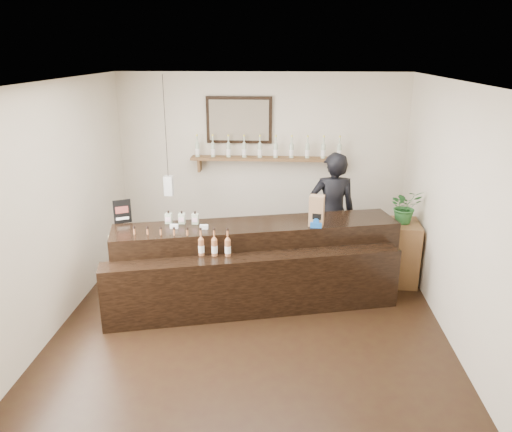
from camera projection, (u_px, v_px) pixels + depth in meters
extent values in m
plane|color=black|center=(251.00, 322.00, 6.00)|extent=(5.00, 5.00, 0.00)
plane|color=beige|center=(262.00, 163.00, 7.92)|extent=(4.50, 0.00, 4.50)
plane|color=beige|center=(224.00, 333.00, 3.19)|extent=(4.50, 0.00, 4.50)
plane|color=beige|center=(54.00, 208.00, 5.68)|extent=(0.00, 5.00, 5.00)
plane|color=beige|center=(457.00, 216.00, 5.43)|extent=(0.00, 5.00, 5.00)
plane|color=white|center=(250.00, 82.00, 5.11)|extent=(5.00, 5.00, 0.00)
cube|color=brown|center=(268.00, 159.00, 7.76)|extent=(2.40, 0.25, 0.04)
cube|color=brown|center=(200.00, 165.00, 7.89)|extent=(0.04, 0.20, 0.20)
cube|color=brown|center=(337.00, 167.00, 7.77)|extent=(0.04, 0.20, 0.20)
cube|color=black|center=(239.00, 120.00, 7.70)|extent=(1.02, 0.04, 0.72)
cube|color=#3E3728|center=(239.00, 120.00, 7.67)|extent=(0.92, 0.01, 0.62)
cube|color=white|center=(169.00, 186.00, 7.19)|extent=(0.12, 0.12, 0.28)
cylinder|color=black|center=(165.00, 127.00, 6.92)|extent=(0.01, 0.01, 1.41)
cylinder|color=#B0C1A1|center=(197.00, 150.00, 7.78)|extent=(0.07, 0.07, 0.20)
cone|color=#B0C1A1|center=(197.00, 142.00, 7.74)|extent=(0.07, 0.07, 0.05)
cylinder|color=#B0C1A1|center=(197.00, 138.00, 7.72)|extent=(0.02, 0.02, 0.07)
cylinder|color=yellow|center=(197.00, 135.00, 7.71)|extent=(0.03, 0.03, 0.02)
cylinder|color=white|center=(197.00, 151.00, 7.79)|extent=(0.07, 0.07, 0.09)
cylinder|color=#B0C1A1|center=(213.00, 150.00, 7.77)|extent=(0.07, 0.07, 0.20)
cone|color=#B0C1A1|center=(213.00, 142.00, 7.73)|extent=(0.07, 0.07, 0.05)
cylinder|color=#B0C1A1|center=(213.00, 138.00, 7.71)|extent=(0.02, 0.02, 0.07)
cylinder|color=yellow|center=(213.00, 135.00, 7.69)|extent=(0.03, 0.03, 0.02)
cylinder|color=white|center=(213.00, 152.00, 7.78)|extent=(0.07, 0.07, 0.09)
cylinder|color=#B0C1A1|center=(229.00, 150.00, 7.76)|extent=(0.07, 0.07, 0.20)
cone|color=#B0C1A1|center=(228.00, 142.00, 7.71)|extent=(0.07, 0.07, 0.05)
cylinder|color=#B0C1A1|center=(228.00, 138.00, 7.70)|extent=(0.02, 0.02, 0.07)
cylinder|color=yellow|center=(228.00, 135.00, 7.68)|extent=(0.03, 0.03, 0.02)
cylinder|color=white|center=(229.00, 152.00, 7.76)|extent=(0.07, 0.07, 0.09)
cylinder|color=#B0C1A1|center=(244.00, 151.00, 7.74)|extent=(0.07, 0.07, 0.20)
cone|color=#B0C1A1|center=(244.00, 143.00, 7.70)|extent=(0.07, 0.07, 0.05)
cylinder|color=#B0C1A1|center=(244.00, 139.00, 7.68)|extent=(0.02, 0.02, 0.07)
cylinder|color=yellow|center=(244.00, 136.00, 7.67)|extent=(0.03, 0.03, 0.02)
cylinder|color=white|center=(244.00, 152.00, 7.75)|extent=(0.07, 0.07, 0.09)
cylinder|color=#B0C1A1|center=(260.00, 151.00, 7.73)|extent=(0.07, 0.07, 0.20)
cone|color=#B0C1A1|center=(260.00, 143.00, 7.69)|extent=(0.07, 0.07, 0.05)
cylinder|color=#B0C1A1|center=(260.00, 139.00, 7.67)|extent=(0.02, 0.02, 0.07)
cylinder|color=yellow|center=(260.00, 136.00, 7.65)|extent=(0.03, 0.03, 0.02)
cylinder|color=white|center=(260.00, 152.00, 7.73)|extent=(0.07, 0.07, 0.09)
cylinder|color=#B0C1A1|center=(276.00, 151.00, 7.71)|extent=(0.07, 0.07, 0.20)
cone|color=#B0C1A1|center=(276.00, 143.00, 7.67)|extent=(0.07, 0.07, 0.05)
cylinder|color=#B0C1A1|center=(276.00, 139.00, 7.65)|extent=(0.02, 0.02, 0.07)
cylinder|color=yellow|center=(276.00, 136.00, 7.64)|extent=(0.03, 0.03, 0.02)
cylinder|color=white|center=(276.00, 152.00, 7.72)|extent=(0.07, 0.07, 0.09)
cylinder|color=#B0C1A1|center=(291.00, 151.00, 7.70)|extent=(0.07, 0.07, 0.20)
cone|color=#B0C1A1|center=(292.00, 143.00, 7.66)|extent=(0.07, 0.07, 0.05)
cylinder|color=#B0C1A1|center=(292.00, 139.00, 7.64)|extent=(0.02, 0.02, 0.07)
cylinder|color=yellow|center=(292.00, 136.00, 7.63)|extent=(0.03, 0.03, 0.02)
cylinder|color=white|center=(291.00, 152.00, 7.71)|extent=(0.07, 0.07, 0.09)
cylinder|color=#B0C1A1|center=(307.00, 151.00, 7.69)|extent=(0.07, 0.07, 0.20)
cone|color=#B0C1A1|center=(308.00, 143.00, 7.65)|extent=(0.07, 0.07, 0.05)
cylinder|color=#B0C1A1|center=(308.00, 139.00, 7.63)|extent=(0.02, 0.02, 0.07)
cylinder|color=yellow|center=(308.00, 136.00, 7.61)|extent=(0.03, 0.03, 0.02)
cylinder|color=white|center=(307.00, 153.00, 7.69)|extent=(0.07, 0.07, 0.09)
cylinder|color=#B0C1A1|center=(323.00, 152.00, 7.67)|extent=(0.07, 0.07, 0.20)
cone|color=#B0C1A1|center=(324.00, 143.00, 7.63)|extent=(0.07, 0.07, 0.05)
cylinder|color=#B0C1A1|center=(324.00, 139.00, 7.61)|extent=(0.02, 0.02, 0.07)
cylinder|color=yellow|center=(324.00, 136.00, 7.60)|extent=(0.03, 0.03, 0.02)
cylinder|color=white|center=(323.00, 153.00, 7.68)|extent=(0.07, 0.07, 0.09)
cylinder|color=#B0C1A1|center=(339.00, 152.00, 7.66)|extent=(0.07, 0.07, 0.20)
cone|color=#B0C1A1|center=(340.00, 144.00, 7.62)|extent=(0.07, 0.07, 0.05)
cylinder|color=#B0C1A1|center=(340.00, 140.00, 7.60)|extent=(0.02, 0.02, 0.07)
cylinder|color=yellow|center=(340.00, 137.00, 7.59)|extent=(0.03, 0.03, 0.02)
cylinder|color=white|center=(339.00, 153.00, 7.67)|extent=(0.07, 0.07, 0.09)
cube|color=black|center=(257.00, 260.00, 6.50)|extent=(3.67, 1.48, 1.01)
cube|color=black|center=(255.00, 285.00, 6.09)|extent=(3.60, 1.17, 0.77)
cube|color=white|center=(174.00, 226.00, 6.17)|extent=(0.10, 0.04, 0.05)
cube|color=white|center=(204.00, 227.00, 6.14)|extent=(0.10, 0.04, 0.05)
cube|color=#CCBA7D|center=(116.00, 249.00, 6.04)|extent=(0.12, 0.12, 0.12)
cube|color=#CCBA7D|center=(115.00, 239.00, 6.00)|extent=(0.12, 0.12, 0.12)
cube|color=#B0C1A1|center=(169.00, 218.00, 6.33)|extent=(0.08, 0.08, 0.13)
cube|color=#F8C1D1|center=(168.00, 219.00, 6.28)|extent=(0.07, 0.00, 0.06)
cylinder|color=black|center=(168.00, 212.00, 6.30)|extent=(0.02, 0.02, 0.03)
cube|color=#B0C1A1|center=(182.00, 219.00, 6.32)|extent=(0.08, 0.08, 0.13)
cube|color=#F8C1D1|center=(181.00, 220.00, 6.27)|extent=(0.07, 0.00, 0.06)
cylinder|color=black|center=(182.00, 212.00, 6.29)|extent=(0.02, 0.02, 0.03)
cube|color=#B0C1A1|center=(195.00, 219.00, 6.31)|extent=(0.08, 0.08, 0.13)
cube|color=#F8C1D1|center=(195.00, 220.00, 6.27)|extent=(0.07, 0.00, 0.06)
cylinder|color=black|center=(195.00, 212.00, 6.28)|extent=(0.02, 0.02, 0.03)
cylinder|color=#A15F36|center=(136.00, 246.00, 6.01)|extent=(0.07, 0.07, 0.20)
cone|color=#A15F36|center=(135.00, 236.00, 5.97)|extent=(0.07, 0.07, 0.05)
cylinder|color=#A15F36|center=(134.00, 231.00, 5.95)|extent=(0.02, 0.02, 0.07)
cylinder|color=black|center=(134.00, 228.00, 5.94)|extent=(0.03, 0.03, 0.02)
cylinder|color=white|center=(136.00, 247.00, 6.02)|extent=(0.07, 0.07, 0.09)
cylinder|color=#A15F36|center=(149.00, 246.00, 6.00)|extent=(0.07, 0.07, 0.20)
cone|color=#A15F36|center=(148.00, 236.00, 5.96)|extent=(0.07, 0.07, 0.05)
cylinder|color=#A15F36|center=(148.00, 232.00, 5.94)|extent=(0.02, 0.02, 0.07)
cylinder|color=black|center=(147.00, 228.00, 5.93)|extent=(0.03, 0.03, 0.02)
cylinder|color=white|center=(149.00, 248.00, 6.01)|extent=(0.07, 0.07, 0.09)
cylinder|color=#A15F36|center=(162.00, 246.00, 5.99)|extent=(0.07, 0.07, 0.20)
cone|color=#A15F36|center=(161.00, 237.00, 5.95)|extent=(0.07, 0.07, 0.05)
cylinder|color=#A15F36|center=(161.00, 232.00, 5.93)|extent=(0.02, 0.02, 0.07)
cylinder|color=black|center=(161.00, 228.00, 5.92)|extent=(0.03, 0.03, 0.02)
cylinder|color=white|center=(162.00, 248.00, 6.00)|extent=(0.07, 0.07, 0.09)
cylinder|color=#A15F36|center=(175.00, 247.00, 5.99)|extent=(0.07, 0.07, 0.20)
cone|color=#A15F36|center=(174.00, 237.00, 5.94)|extent=(0.07, 0.07, 0.05)
cylinder|color=#A15F36|center=(174.00, 232.00, 5.93)|extent=(0.02, 0.02, 0.07)
cylinder|color=black|center=(174.00, 228.00, 5.91)|extent=(0.03, 0.03, 0.02)
cylinder|color=white|center=(175.00, 248.00, 5.99)|extent=(0.07, 0.07, 0.09)
cylinder|color=#A15F36|center=(188.00, 247.00, 5.98)|extent=(0.07, 0.07, 0.20)
cone|color=#A15F36|center=(188.00, 237.00, 5.94)|extent=(0.07, 0.07, 0.05)
cylinder|color=#A15F36|center=(187.00, 232.00, 5.92)|extent=(0.02, 0.02, 0.07)
cylinder|color=black|center=(187.00, 229.00, 5.90)|extent=(0.03, 0.03, 0.02)
cylinder|color=white|center=(188.00, 249.00, 5.98)|extent=(0.07, 0.07, 0.09)
cylinder|color=#A15F36|center=(201.00, 247.00, 5.97)|extent=(0.07, 0.07, 0.20)
cone|color=#A15F36|center=(201.00, 237.00, 5.93)|extent=(0.07, 0.07, 0.05)
cylinder|color=#A15F36|center=(201.00, 233.00, 5.91)|extent=(0.02, 0.02, 0.07)
cylinder|color=black|center=(201.00, 229.00, 5.89)|extent=(0.03, 0.03, 0.02)
cylinder|color=white|center=(201.00, 249.00, 5.97)|extent=(0.07, 0.07, 0.09)
cylinder|color=#A15F36|center=(214.00, 248.00, 5.96)|extent=(0.07, 0.07, 0.20)
cone|color=#A15F36|center=(214.00, 238.00, 5.92)|extent=(0.07, 0.07, 0.05)
cylinder|color=#A15F36|center=(214.00, 233.00, 5.90)|extent=(0.02, 0.02, 0.07)
cylinder|color=black|center=(214.00, 229.00, 5.88)|extent=(0.03, 0.03, 0.02)
cylinder|color=white|center=(215.00, 249.00, 5.96)|extent=(0.07, 0.07, 0.09)
cylinder|color=#A15F36|center=(228.00, 248.00, 5.95)|extent=(0.07, 0.07, 0.20)
cone|color=#A15F36|center=(228.00, 238.00, 5.91)|extent=(0.07, 0.07, 0.05)
cylinder|color=#A15F36|center=(227.00, 233.00, 5.89)|extent=(0.02, 0.02, 0.07)
cylinder|color=black|center=(227.00, 229.00, 5.87)|extent=(0.03, 0.03, 0.02)
cylinder|color=white|center=(228.00, 249.00, 5.96)|extent=(0.07, 0.07, 0.09)
cube|color=black|center=(122.00, 212.00, 6.32)|extent=(0.21, 0.11, 0.31)
cube|color=brown|center=(122.00, 210.00, 6.30)|extent=(0.14, 0.07, 0.09)
cube|color=white|center=(123.00, 218.00, 6.33)|extent=(0.14, 0.07, 0.04)
cube|color=#8B6543|center=(317.00, 211.00, 6.21)|extent=(0.20, 0.17, 0.39)
cube|color=black|center=(317.00, 217.00, 6.17)|extent=(0.11, 0.03, 0.08)
cube|color=#1855AD|center=(316.00, 225.00, 6.20)|extent=(0.15, 0.07, 0.07)
cylinder|color=#1855AD|center=(316.00, 221.00, 6.18)|extent=(0.08, 0.04, 0.08)
cube|color=brown|center=(401.00, 252.00, 6.93)|extent=(0.47, 0.63, 0.88)
imported|color=#235925|center=(405.00, 206.00, 6.72)|extent=(0.50, 0.46, 0.47)
imported|color=black|center=(333.00, 206.00, 7.09)|extent=(0.77, 0.53, 2.01)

